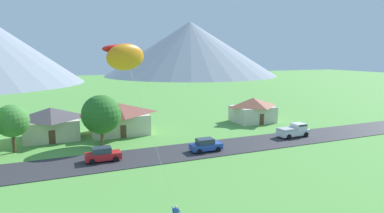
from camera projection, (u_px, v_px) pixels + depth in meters
name	position (u px, v px, depth m)	size (l,w,h in m)	color
road_strip	(159.00, 155.00, 42.60)	(160.00, 7.36, 0.08)	#2D2D33
mountain_far_west_ridge	(190.00, 49.00, 197.52)	(101.13, 101.13, 31.45)	gray
house_leftmost	(118.00, 118.00, 54.07)	(9.54, 7.62, 4.96)	beige
house_left_center	(51.00, 122.00, 50.72)	(8.34, 7.67, 4.78)	beige
house_right_center	(253.00, 109.00, 63.20)	(7.73, 6.48, 4.62)	beige
tree_left_of_center	(101.00, 114.00, 46.56)	(5.46, 5.46, 7.18)	brown
tree_center	(12.00, 121.00, 43.12)	(4.26, 4.26, 6.37)	#4C3823
parked_car_red_west_end	(103.00, 154.00, 40.04)	(4.25, 2.17, 1.68)	red
parked_car_blue_mid_west	(206.00, 145.00, 44.12)	(4.22, 2.12, 1.68)	#2847A8
pickup_truck_white_east_side	(294.00, 130.00, 51.76)	(5.27, 2.48, 1.99)	white
kite_flyer_with_kite	(126.00, 59.00, 23.16)	(5.14, 2.89, 13.61)	navy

